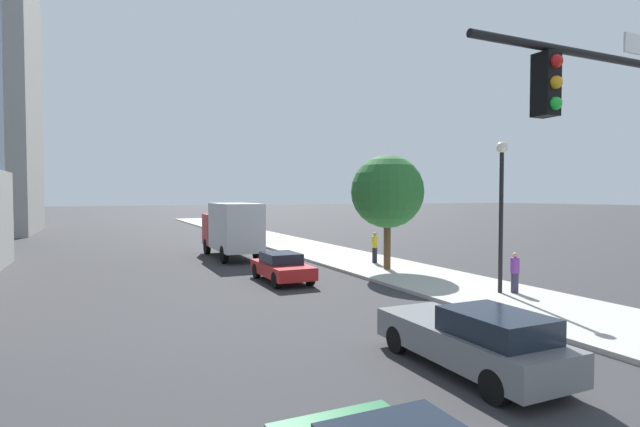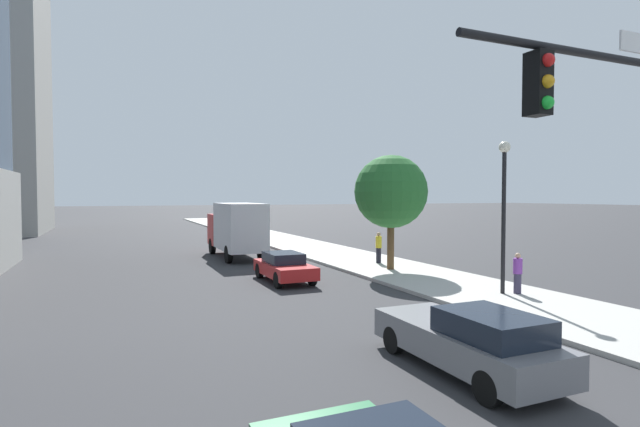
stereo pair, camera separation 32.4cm
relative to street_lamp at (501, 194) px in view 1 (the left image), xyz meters
name	(u,v)px [view 1 (the left image)]	position (x,y,z in m)	size (l,w,h in m)	color
sidewalk	(384,268)	(-0.36, 7.84, -3.90)	(5.12, 120.00, 0.15)	#B2AFA8
street_lamp	(501,194)	(0.00, 0.00, 0.00)	(0.44, 0.44, 5.86)	black
street_tree	(387,192)	(-0.70, 7.00, 0.14)	(3.75, 3.75, 5.86)	brown
car_red	(282,267)	(-6.63, 6.55, -3.30)	(1.78, 4.09, 1.32)	red
car_gray	(473,339)	(-6.63, -5.78, -3.24)	(1.81, 4.80, 1.49)	slate
box_truck	(232,228)	(-6.63, 15.62, -2.07)	(2.29, 7.15, 3.46)	#B21E1E
pedestrian_yellow_shirt	(375,247)	(-0.11, 9.20, -2.94)	(0.34, 0.34, 1.74)	black
pedestrian_purple_shirt	(515,272)	(0.50, -0.26, -3.03)	(0.34, 0.34, 1.57)	#38334C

